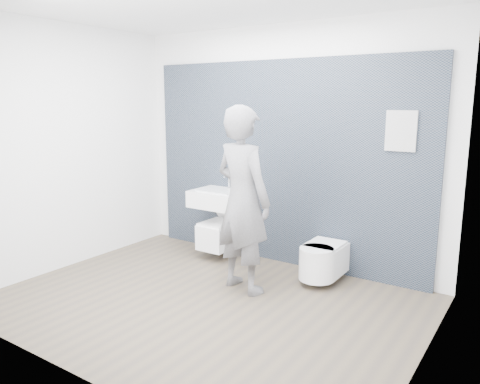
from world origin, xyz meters
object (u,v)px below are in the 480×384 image
Objects in this scene: washbasin at (220,198)px; visitor at (243,200)px; toilet_square at (220,233)px; toilet_rounded at (322,260)px.

washbasin is 0.36× the size of visitor.
visitor is (0.80, -0.70, 0.64)m from toilet_square.
toilet_rounded is at bearing -2.93° from washbasin.
toilet_rounded is at bearing -2.59° from toilet_square.
toilet_rounded is at bearing -120.83° from visitor.
washbasin reaches higher than toilet_rounded.
washbasin is 0.45m from toilet_square.
washbasin is at bearing 177.07° from toilet_rounded.
toilet_square is at bearing 177.41° from toilet_rounded.
washbasin is 1.05× the size of toilet_rounded.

